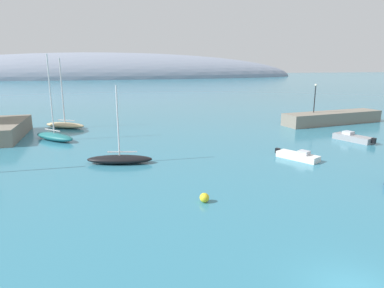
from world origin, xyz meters
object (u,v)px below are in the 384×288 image
(motorboat_grey_alongside_breakwater, at_px, (353,138))
(mooring_buoy_yellow, at_px, (204,198))
(sailboat_sand_near_shore, at_px, (65,124))
(sailboat_teal_mid_mooring, at_px, (54,136))
(sailboat_black_end_of_line, at_px, (120,159))
(motorboat_white_foreground, at_px, (298,156))
(harbor_lamp_post, at_px, (315,95))

(motorboat_grey_alongside_breakwater, bearing_deg, mooring_buoy_yellow, 101.80)
(motorboat_grey_alongside_breakwater, bearing_deg, sailboat_sand_near_shore, 44.10)
(sailboat_teal_mid_mooring, relative_size, sailboat_black_end_of_line, 1.41)
(sailboat_black_end_of_line, bearing_deg, sailboat_teal_mid_mooring, -45.95)
(sailboat_teal_mid_mooring, height_order, sailboat_black_end_of_line, sailboat_teal_mid_mooring)
(sailboat_sand_near_shore, height_order, mooring_buoy_yellow, sailboat_sand_near_shore)
(sailboat_black_end_of_line, bearing_deg, motorboat_grey_alongside_breakwater, -161.69)
(motorboat_white_foreground, xyz_separation_m, mooring_buoy_yellow, (-12.33, -7.97, -0.01))
(sailboat_black_end_of_line, height_order, harbor_lamp_post, sailboat_black_end_of_line)
(sailboat_teal_mid_mooring, xyz_separation_m, harbor_lamp_post, (38.27, 1.69, 4.05))
(mooring_buoy_yellow, bearing_deg, motorboat_white_foreground, 32.86)
(sailboat_sand_near_shore, xyz_separation_m, mooring_buoy_yellow, (11.86, -32.23, -0.20))
(sailboat_sand_near_shore, distance_m, motorboat_grey_alongside_breakwater, 40.05)
(sailboat_sand_near_shore, bearing_deg, sailboat_teal_mid_mooring, 119.59)
(sailboat_sand_near_shore, bearing_deg, harbor_lamp_post, -157.22)
(motorboat_grey_alongside_breakwater, xyz_separation_m, mooring_buoy_yellow, (-23.55, -13.50, -0.07))
(sailboat_black_end_of_line, height_order, motorboat_grey_alongside_breakwater, sailboat_black_end_of_line)
(harbor_lamp_post, bearing_deg, motorboat_white_foreground, -127.95)
(sailboat_teal_mid_mooring, relative_size, mooring_buoy_yellow, 15.68)
(mooring_buoy_yellow, bearing_deg, sailboat_teal_mid_mooring, 117.66)
(sailboat_sand_near_shore, distance_m, motorboat_white_foreground, 34.26)
(sailboat_sand_near_shore, height_order, motorboat_grey_alongside_breakwater, sailboat_sand_near_shore)
(sailboat_black_end_of_line, xyz_separation_m, harbor_lamp_post, (30.98, 14.14, 4.16))
(sailboat_sand_near_shore, xyz_separation_m, harbor_lamp_post, (37.74, -6.89, 4.08))
(sailboat_sand_near_shore, relative_size, sailboat_black_end_of_line, 1.36)
(sailboat_teal_mid_mooring, bearing_deg, sailboat_black_end_of_line, -11.45)
(motorboat_white_foreground, bearing_deg, motorboat_grey_alongside_breakwater, 87.93)
(sailboat_black_end_of_line, bearing_deg, harbor_lamp_post, -141.76)
(sailboat_black_end_of_line, xyz_separation_m, mooring_buoy_yellow, (5.10, -11.19, -0.12))
(motorboat_white_foreground, height_order, harbor_lamp_post, harbor_lamp_post)
(sailboat_sand_near_shore, height_order, sailboat_black_end_of_line, sailboat_sand_near_shore)
(harbor_lamp_post, bearing_deg, sailboat_teal_mid_mooring, -177.47)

